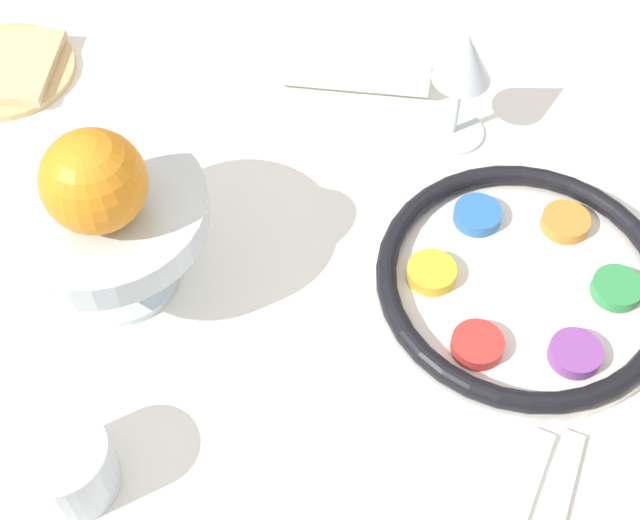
{
  "coord_description": "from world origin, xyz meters",
  "views": [
    {
      "loc": [
        -0.03,
        0.56,
        1.49
      ],
      "look_at": [
        0.02,
        0.07,
        0.81
      ],
      "focal_mm": 50.0,
      "sensor_mm": 36.0,
      "label": 1
    }
  ],
  "objects_px": {
    "wine_glass": "(463,64)",
    "bread_plate": "(4,68)",
    "fruit_stand": "(103,219)",
    "napkin_roll": "(355,71)",
    "seder_plate": "(523,282)",
    "cup_mid": "(67,466)",
    "orange_fruit": "(93,182)"
  },
  "relations": [
    {
      "from": "fruit_stand",
      "to": "cup_mid",
      "type": "height_order",
      "value": "fruit_stand"
    },
    {
      "from": "cup_mid",
      "to": "orange_fruit",
      "type": "bearing_deg",
      "value": -89.91
    },
    {
      "from": "fruit_stand",
      "to": "bread_plate",
      "type": "bearing_deg",
      "value": -53.24
    },
    {
      "from": "wine_glass",
      "to": "fruit_stand",
      "type": "relative_size",
      "value": 0.72
    },
    {
      "from": "orange_fruit",
      "to": "cup_mid",
      "type": "xyz_separation_m",
      "value": [
        -0.0,
        0.19,
        -0.13
      ]
    },
    {
      "from": "seder_plate",
      "to": "orange_fruit",
      "type": "distance_m",
      "value": 0.41
    },
    {
      "from": "fruit_stand",
      "to": "bread_plate",
      "type": "height_order",
      "value": "fruit_stand"
    },
    {
      "from": "wine_glass",
      "to": "cup_mid",
      "type": "bearing_deg",
      "value": 55.0
    },
    {
      "from": "wine_glass",
      "to": "fruit_stand",
      "type": "distance_m",
      "value": 0.39
    },
    {
      "from": "wine_glass",
      "to": "napkin_roll",
      "type": "bearing_deg",
      "value": -29.21
    },
    {
      "from": "orange_fruit",
      "to": "cup_mid",
      "type": "distance_m",
      "value": 0.23
    },
    {
      "from": "fruit_stand",
      "to": "napkin_roll",
      "type": "xyz_separation_m",
      "value": [
        -0.2,
        -0.29,
        -0.07
      ]
    },
    {
      "from": "seder_plate",
      "to": "orange_fruit",
      "type": "relative_size",
      "value": 3.18
    },
    {
      "from": "bread_plate",
      "to": "napkin_roll",
      "type": "distance_m",
      "value": 0.41
    },
    {
      "from": "wine_glass",
      "to": "napkin_roll",
      "type": "height_order",
      "value": "wine_glass"
    },
    {
      "from": "fruit_stand",
      "to": "napkin_roll",
      "type": "relative_size",
      "value": 1.12
    },
    {
      "from": "seder_plate",
      "to": "cup_mid",
      "type": "height_order",
      "value": "cup_mid"
    },
    {
      "from": "seder_plate",
      "to": "bread_plate",
      "type": "height_order",
      "value": "seder_plate"
    },
    {
      "from": "fruit_stand",
      "to": "orange_fruit",
      "type": "height_order",
      "value": "orange_fruit"
    },
    {
      "from": "seder_plate",
      "to": "napkin_roll",
      "type": "distance_m",
      "value": 0.33
    },
    {
      "from": "orange_fruit",
      "to": "bread_plate",
      "type": "distance_m",
      "value": 0.39
    },
    {
      "from": "fruit_stand",
      "to": "cup_mid",
      "type": "distance_m",
      "value": 0.22
    },
    {
      "from": "seder_plate",
      "to": "orange_fruit",
      "type": "xyz_separation_m",
      "value": [
        0.38,
        0.04,
        0.15
      ]
    },
    {
      "from": "orange_fruit",
      "to": "wine_glass",
      "type": "bearing_deg",
      "value": -141.28
    },
    {
      "from": "orange_fruit",
      "to": "bread_plate",
      "type": "bearing_deg",
      "value": -53.5
    },
    {
      "from": "bread_plate",
      "to": "cup_mid",
      "type": "distance_m",
      "value": 0.53
    },
    {
      "from": "wine_glass",
      "to": "bread_plate",
      "type": "distance_m",
      "value": 0.53
    },
    {
      "from": "orange_fruit",
      "to": "bread_plate",
      "type": "xyz_separation_m",
      "value": [
        0.21,
        -0.29,
        -0.15
      ]
    },
    {
      "from": "wine_glass",
      "to": "cup_mid",
      "type": "relative_size",
      "value": 1.78
    },
    {
      "from": "bread_plate",
      "to": "seder_plate",
      "type": "bearing_deg",
      "value": 157.31
    },
    {
      "from": "fruit_stand",
      "to": "bread_plate",
      "type": "distance_m",
      "value": 0.35
    },
    {
      "from": "bread_plate",
      "to": "cup_mid",
      "type": "xyz_separation_m",
      "value": [
        -0.21,
        0.48,
        0.02
      ]
    }
  ]
}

